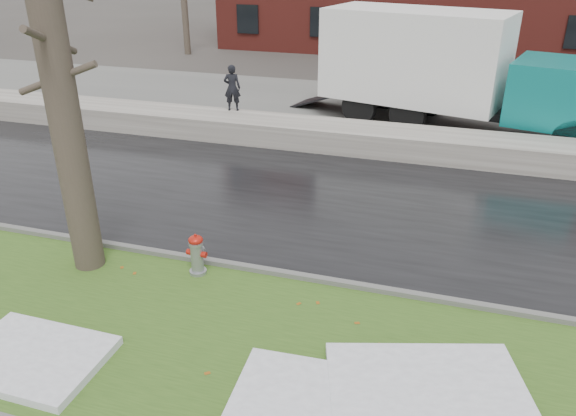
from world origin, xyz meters
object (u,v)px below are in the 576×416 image
(tree, at_px, (58,83))
(box_truck, at_px, (449,68))
(fire_hydrant, at_px, (197,253))
(worker, at_px, (232,88))

(tree, xyz_separation_m, box_truck, (6.27, 11.66, -1.66))
(fire_hydrant, height_order, worker, worker)
(tree, distance_m, worker, 9.31)
(tree, bearing_deg, box_truck, 61.72)
(fire_hydrant, bearing_deg, box_truck, 73.18)
(fire_hydrant, height_order, box_truck, box_truck)
(fire_hydrant, relative_size, tree, 0.12)
(fire_hydrant, bearing_deg, tree, -168.68)
(fire_hydrant, distance_m, tree, 3.93)
(box_truck, bearing_deg, worker, -144.63)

